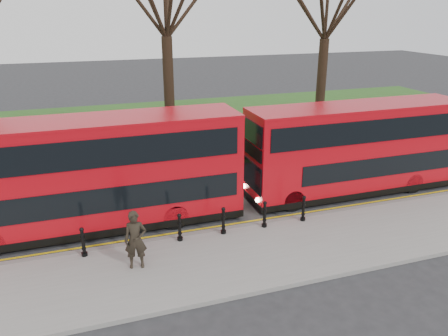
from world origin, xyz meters
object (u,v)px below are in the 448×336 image
object	(u,v)px
bus_lead	(99,175)
bus_rear	(357,149)
pedestrian	(136,240)
bollard_row	(202,224)

from	to	relation	value
bus_lead	bus_rear	distance (m)	11.17
bus_lead	bus_rear	size ratio (longest dim) A/B	1.05
bus_lead	pedestrian	size ratio (longest dim) A/B	5.53
bollard_row	pedestrian	size ratio (longest dim) A/B	4.31
bus_rear	bollard_row	bearing A→B (deg)	-164.25
bollard_row	pedestrian	world-z (taller)	pedestrian
bus_lead	pedestrian	distance (m)	3.74
bollard_row	bus_lead	size ratio (longest dim) A/B	0.78
bus_lead	bus_rear	xyz separation A→B (m)	(11.17, -0.07, -0.11)
bus_lead	bus_rear	bearing A→B (deg)	-0.37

